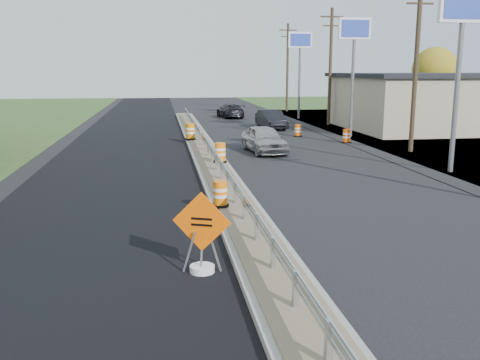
{
  "coord_description": "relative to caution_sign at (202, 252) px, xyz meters",
  "views": [
    {
      "loc": [
        -2.38,
        -19.02,
        4.55
      ],
      "look_at": [
        0.07,
        -2.55,
        1.1
      ],
      "focal_mm": 40.0,
      "sensor_mm": 36.0,
      "label": 1
    }
  ],
  "objects": [
    {
      "name": "milled_overlay",
      "position": [
        -2.86,
        17.48,
        -0.47
      ],
      "size": [
        7.2,
        120.0,
        0.01
      ],
      "primitive_type": "cube",
      "color": "black",
      "rests_on": "ground"
    },
    {
      "name": "pylon_sign_mid",
      "position": [
        12.04,
        23.48,
        6.0
      ],
      "size": [
        2.2,
        0.3,
        7.9
      ],
      "color": "slate",
      "rests_on": "ground"
    },
    {
      "name": "barrel_shoulder_mid",
      "position": [
        8.54,
        24.27,
        -0.08
      ],
      "size": [
        0.57,
        0.57,
        0.83
      ],
      "color": "black",
      "rests_on": "ground"
    },
    {
      "name": "barrel_shoulder_near",
      "position": [
        10.74,
        20.59,
        -0.06
      ],
      "size": [
        0.59,
        0.59,
        0.87
      ],
      "color": "black",
      "rests_on": "ground"
    },
    {
      "name": "pylon_sign_south",
      "position": [
        12.04,
        10.48,
        6.0
      ],
      "size": [
        2.2,
        0.3,
        7.9
      ],
      "color": "slate",
      "rests_on": "ground"
    },
    {
      "name": "guardrail",
      "position": [
        1.54,
        16.48,
        0.25
      ],
      "size": [
        0.1,
        46.15,
        0.72
      ],
      "color": "silver",
      "rests_on": "median"
    },
    {
      "name": "car_dark_mid",
      "position": [
        7.74,
        29.49,
        0.26
      ],
      "size": [
        1.84,
        4.56,
        1.47
      ],
      "primitive_type": "imported",
      "rotation": [
        0.0,
        0.0,
        0.06
      ],
      "color": "black",
      "rests_on": "ground"
    },
    {
      "name": "median",
      "position": [
        1.54,
        15.48,
        -0.37
      ],
      "size": [
        1.6,
        55.0,
        0.23
      ],
      "color": "gray",
      "rests_on": "ground"
    },
    {
      "name": "car_dark_far",
      "position": [
        5.83,
        39.56,
        0.2
      ],
      "size": [
        2.43,
        4.85,
        1.35
      ],
      "primitive_type": "imported",
      "rotation": [
        0.0,
        0.0,
        3.26
      ],
      "color": "black",
      "rests_on": "ground"
    },
    {
      "name": "utility_pole_north",
      "position": [
        13.04,
        46.48,
        4.45
      ],
      "size": [
        1.9,
        0.26,
        9.4
      ],
      "color": "#473523",
      "rests_on": "ground"
    },
    {
      "name": "pylon_sign_north",
      "position": [
        12.04,
        37.48,
        6.0
      ],
      "size": [
        2.2,
        0.3,
        7.9
      ],
      "color": "slate",
      "rests_on": "ground"
    },
    {
      "name": "caution_sign",
      "position": [
        0.0,
        0.0,
        0.0
      ],
      "size": [
        1.29,
        0.57,
        1.89
      ],
      "rotation": [
        0.0,
        0.0,
        -0.38
      ],
      "color": "white",
      "rests_on": "ground"
    },
    {
      "name": "utility_pole_nmid",
      "position": [
        13.04,
        31.48,
        4.45
      ],
      "size": [
        1.9,
        0.26,
        9.4
      ],
      "color": "#473523",
      "rests_on": "ground"
    },
    {
      "name": "retail_building_near",
      "position": [
        22.52,
        27.48,
        1.68
      ],
      "size": [
        18.5,
        12.5,
        4.27
      ],
      "color": "tan",
      "rests_on": "ground"
    },
    {
      "name": "barrel_median_near",
      "position": [
        0.99,
        5.04,
        0.14
      ],
      "size": [
        0.56,
        0.56,
        0.82
      ],
      "color": "black",
      "rests_on": "median"
    },
    {
      "name": "ground",
      "position": [
        1.54,
        7.48,
        -0.48
      ],
      "size": [
        140.0,
        140.0,
        0.0
      ],
      "primitive_type": "plane",
      "color": "black",
      "rests_on": "ground"
    },
    {
      "name": "car_silver",
      "position": [
        4.84,
        17.54,
        0.27
      ],
      "size": [
        2.24,
        4.57,
        1.5
      ],
      "primitive_type": "imported",
      "rotation": [
        0.0,
        0.0,
        0.11
      ],
      "color": "#ABABAF",
      "rests_on": "ground"
    },
    {
      "name": "barrel_median_far",
      "position": [
        0.99,
        21.95,
        0.23
      ],
      "size": [
        0.69,
        0.69,
        1.0
      ],
      "color": "black",
      "rests_on": "median"
    },
    {
      "name": "barrel_median_mid",
      "position": [
        1.91,
        13.32,
        0.19
      ],
      "size": [
        0.63,
        0.63,
        0.93
      ],
      "color": "black",
      "rests_on": "median"
    },
    {
      "name": "tree_far_yellow",
      "position": [
        27.54,
        41.48,
        4.06
      ],
      "size": [
        4.62,
        4.62,
        6.86
      ],
      "color": "#473523",
      "rests_on": "ground"
    },
    {
      "name": "utility_pole_smid",
      "position": [
        13.04,
        16.48,
        4.45
      ],
      "size": [
        1.9,
        0.26,
        9.4
      ],
      "color": "#473523",
      "rests_on": "ground"
    }
  ]
}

